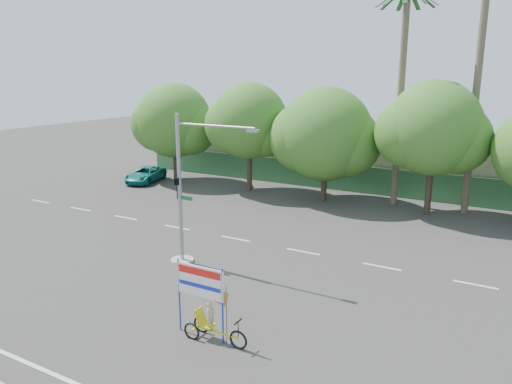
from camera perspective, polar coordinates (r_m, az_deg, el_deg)
The scene contains 13 objects.
ground at distance 19.99m, azimuth -9.82°, elevation -12.77°, with size 120.00×120.00×0.00m, color #33302D.
fence at distance 37.85m, azimuth 11.16°, elevation 1.49°, with size 38.00×0.08×2.00m, color #336B3D.
building_left at distance 45.68m, azimuth 1.09°, elevation 5.10°, with size 12.00×8.00×4.00m, color #BAAE93.
building_right at distance 40.44m, azimuth 24.10°, elevation 2.48°, with size 14.00×8.00×3.60m, color #BAAE93.
tree_far_left at distance 40.96m, azimuth -9.38°, elevation 7.81°, with size 7.14×6.00×7.96m.
tree_left at distance 36.94m, azimuth -0.83°, elevation 7.83°, with size 6.66×5.60×8.07m.
tree_center at distance 34.38m, azimuth 7.86°, elevation 6.27°, with size 7.62×6.40×7.85m.
tree_right at distance 32.36m, azimuth 19.55°, elevation 6.53°, with size 6.90×5.80×8.36m.
palm_tall at distance 33.39m, azimuth 24.35°, elevation 15.33°, with size 3.73×3.79×17.45m.
palm_short at distance 34.14m, azimuth 16.38°, elevation 13.20°, with size 3.73×3.79×14.45m.
traffic_signal at distance 23.18m, azimuth -8.09°, elevation -1.24°, with size 4.72×1.10×7.00m.
trike_billboard at distance 17.19m, azimuth -5.62°, elevation -13.18°, with size 2.76×0.63×2.71m.
pickup_truck at distance 41.57m, azimuth -12.53°, elevation 1.96°, with size 2.03×4.40×1.22m, color #10726B.
Camera 1 is at (11.62, -13.66, 8.85)m, focal length 35.00 mm.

